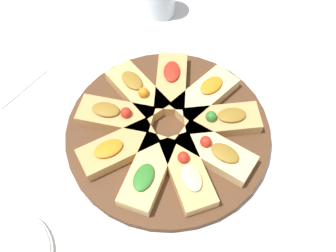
# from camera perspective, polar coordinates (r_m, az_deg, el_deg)

# --- Properties ---
(ground_plane) EXTENTS (3.00, 3.00, 0.00)m
(ground_plane) POSITION_cam_1_polar(r_m,az_deg,el_deg) (0.86, -0.00, -1.16)
(ground_plane) COLOR silver
(serving_board) EXTENTS (0.44, 0.44, 0.02)m
(serving_board) POSITION_cam_1_polar(r_m,az_deg,el_deg) (0.85, -0.00, -0.83)
(serving_board) COLOR #51331E
(serving_board) RESTS_ON ground_plane
(focaccia_slice_0) EXTENTS (0.16, 0.17, 0.05)m
(focaccia_slice_0) POSITION_cam_1_polar(r_m,az_deg,el_deg) (0.85, -7.61, 1.52)
(focaccia_slice_0) COLOR tan
(focaccia_slice_0) RESTS_ON serving_board
(focaccia_slice_1) EXTENTS (0.17, 0.09, 0.04)m
(focaccia_slice_1) POSITION_cam_1_polar(r_m,az_deg,el_deg) (0.81, -7.27, -3.31)
(focaccia_slice_1) COLOR tan
(focaccia_slice_1) RESTS_ON serving_board
(focaccia_slice_2) EXTENTS (0.17, 0.15, 0.04)m
(focaccia_slice_2) POSITION_cam_1_polar(r_m,az_deg,el_deg) (0.78, -2.97, -6.77)
(focaccia_slice_2) COLOR #DBB775
(focaccia_slice_2) RESTS_ON serving_board
(focaccia_slice_3) EXTENTS (0.11, 0.17, 0.05)m
(focaccia_slice_3) POSITION_cam_1_polar(r_m,az_deg,el_deg) (0.78, 2.83, -6.72)
(focaccia_slice_3) COLOR tan
(focaccia_slice_3) RESTS_ON serving_board
(focaccia_slice_4) EXTENTS (0.12, 0.17, 0.05)m
(focaccia_slice_4) POSITION_cam_1_polar(r_m,az_deg,el_deg) (0.80, 6.89, -3.78)
(focaccia_slice_4) COLOR #E5C689
(focaccia_slice_4) RESTS_ON serving_board
(focaccia_slice_5) EXTENTS (0.17, 0.14, 0.05)m
(focaccia_slice_5) POSITION_cam_1_polar(r_m,az_deg,el_deg) (0.84, 7.80, 0.83)
(focaccia_slice_5) COLOR tan
(focaccia_slice_5) RESTS_ON serving_board
(focaccia_slice_6) EXTENTS (0.17, 0.09, 0.04)m
(focaccia_slice_6) POSITION_cam_1_polar(r_m,az_deg,el_deg) (0.88, 5.40, 4.56)
(focaccia_slice_6) COLOR #E5C689
(focaccia_slice_6) RESTS_ON serving_board
(focaccia_slice_7) EXTENTS (0.15, 0.17, 0.04)m
(focaccia_slice_7) POSITION_cam_1_polar(r_m,az_deg,el_deg) (0.90, 0.47, 6.32)
(focaccia_slice_7) COLOR tan
(focaccia_slice_7) RESTS_ON serving_board
(focaccia_slice_8) EXTENTS (0.07, 0.16, 0.05)m
(focaccia_slice_8) POSITION_cam_1_polar(r_m,az_deg,el_deg) (0.88, -4.65, 5.04)
(focaccia_slice_8) COLOR tan
(focaccia_slice_8) RESTS_ON serving_board
(napkin_stack) EXTENTS (0.17, 0.16, 0.01)m
(napkin_stack) POSITION_cam_1_polar(r_m,az_deg,el_deg) (1.02, -22.24, 6.58)
(napkin_stack) COLOR white
(napkin_stack) RESTS_ON ground_plane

